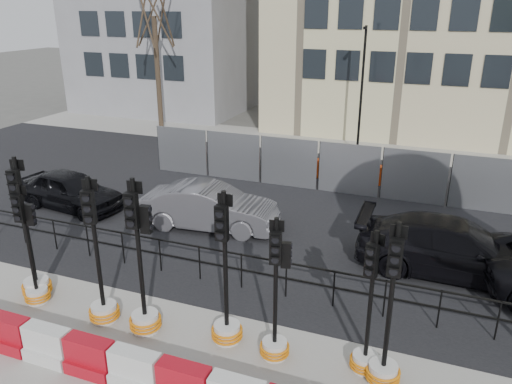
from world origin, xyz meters
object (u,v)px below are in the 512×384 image
at_px(traffic_signal_d, 143,297).
at_px(car_a, 71,190).
at_px(traffic_signal_h, 385,353).
at_px(traffic_signal_a, 33,269).
at_px(car_c, 454,248).

height_order(traffic_signal_d, car_a, traffic_signal_d).
xyz_separation_m(traffic_signal_h, car_a, (-11.65, 5.05, -0.02)).
bearing_deg(traffic_signal_a, traffic_signal_h, -13.30).
distance_m(traffic_signal_a, traffic_signal_d, 3.38).
bearing_deg(car_a, traffic_signal_h, -106.34).
distance_m(car_a, car_c, 12.84).
xyz_separation_m(traffic_signal_d, traffic_signal_h, (5.20, 0.23, -0.16)).
height_order(traffic_signal_a, traffic_signal_h, traffic_signal_a).
xyz_separation_m(traffic_signal_a, traffic_signal_d, (3.37, -0.27, 0.11)).
relative_size(traffic_signal_h, car_c, 0.65).
bearing_deg(traffic_signal_h, traffic_signal_d, -177.96).
distance_m(traffic_signal_d, car_c, 8.25).
height_order(traffic_signal_a, car_a, traffic_signal_a).
height_order(traffic_signal_a, traffic_signal_d, traffic_signal_a).
bearing_deg(car_c, traffic_signal_a, 116.52).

